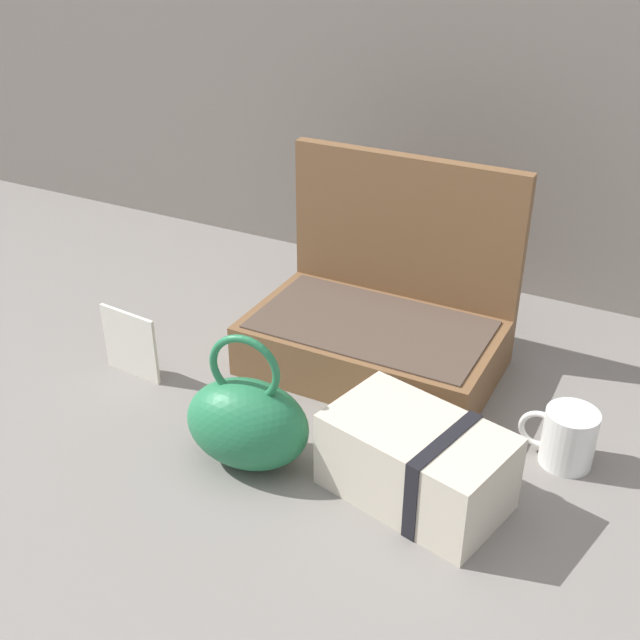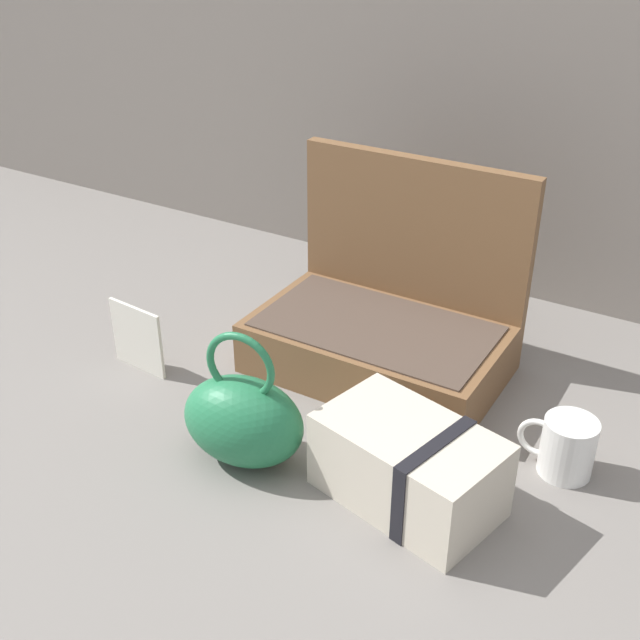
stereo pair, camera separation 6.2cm
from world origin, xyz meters
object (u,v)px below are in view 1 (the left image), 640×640
at_px(open_suitcase, 380,321).
at_px(cream_toiletry_bag, 418,463).
at_px(teal_pouch_handbag, 247,422).
at_px(info_card_left, 130,344).
at_px(coffee_mug, 567,437).

xyz_separation_m(open_suitcase, cream_toiletry_bag, (0.19, -0.29, -0.02)).
xyz_separation_m(teal_pouch_handbag, info_card_left, (-0.30, 0.11, -0.01)).
height_order(teal_pouch_handbag, cream_toiletry_bag, teal_pouch_handbag).
bearing_deg(cream_toiletry_bag, teal_pouch_handbag, -170.07).
height_order(cream_toiletry_bag, info_card_left, info_card_left).
bearing_deg(cream_toiletry_bag, open_suitcase, 122.43).
distance_m(coffee_mug, info_card_left, 0.72).
distance_m(open_suitcase, teal_pouch_handbag, 0.34).
relative_size(open_suitcase, teal_pouch_handbag, 1.95).
bearing_deg(teal_pouch_handbag, cream_toiletry_bag, 9.93).
distance_m(cream_toiletry_bag, info_card_left, 0.55).
xyz_separation_m(open_suitcase, info_card_left, (-0.36, -0.23, -0.02)).
bearing_deg(info_card_left, open_suitcase, 37.95).
height_order(open_suitcase, coffee_mug, open_suitcase).
xyz_separation_m(open_suitcase, coffee_mug, (0.35, -0.13, -0.04)).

